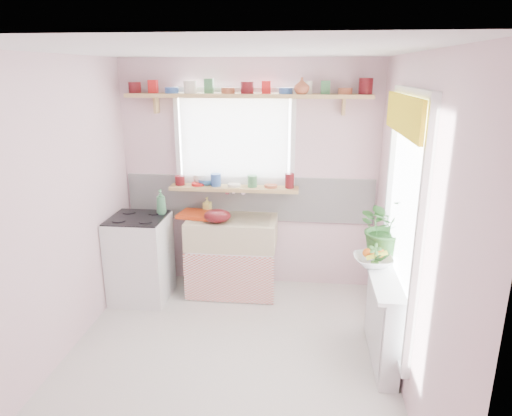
# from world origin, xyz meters

# --- Properties ---
(room) EXTENTS (3.20, 3.20, 3.20)m
(room) POSITION_xyz_m (0.66, 0.86, 1.37)
(room) COLOR silver
(room) RESTS_ON ground
(sink_unit) EXTENTS (0.95, 0.65, 1.11)m
(sink_unit) POSITION_xyz_m (-0.15, 1.29, 0.43)
(sink_unit) COLOR white
(sink_unit) RESTS_ON ground
(cooker) EXTENTS (0.58, 0.58, 0.93)m
(cooker) POSITION_xyz_m (-1.10, 1.05, 0.46)
(cooker) COLOR white
(cooker) RESTS_ON ground
(radiator_ledge) EXTENTS (0.22, 0.95, 0.78)m
(radiator_ledge) POSITION_xyz_m (1.30, 0.20, 0.40)
(radiator_ledge) COLOR white
(radiator_ledge) RESTS_ON ground
(windowsill) EXTENTS (1.40, 0.22, 0.04)m
(windowsill) POSITION_xyz_m (-0.15, 1.48, 1.14)
(windowsill) COLOR tan
(windowsill) RESTS_ON room
(pine_shelf) EXTENTS (2.52, 0.24, 0.04)m
(pine_shelf) POSITION_xyz_m (0.00, 1.47, 2.12)
(pine_shelf) COLOR tan
(pine_shelf) RESTS_ON room
(shelf_crockery) EXTENTS (2.47, 0.11, 0.12)m
(shelf_crockery) POSITION_xyz_m (-0.02, 1.47, 2.19)
(shelf_crockery) COLOR #590F14
(shelf_crockery) RESTS_ON pine_shelf
(sill_crockery) EXTENTS (1.35, 0.11, 0.12)m
(sill_crockery) POSITION_xyz_m (-0.17, 1.48, 1.22)
(sill_crockery) COLOR #590F14
(sill_crockery) RESTS_ON windowsill
(dish_tray) EXTENTS (0.45, 0.36, 0.04)m
(dish_tray) POSITION_xyz_m (-0.53, 1.34, 0.87)
(dish_tray) COLOR red
(dish_tray) RESTS_ON sink_unit
(colander) EXTENTS (0.33, 0.33, 0.13)m
(colander) POSITION_xyz_m (-0.28, 1.18, 0.91)
(colander) COLOR #540E12
(colander) RESTS_ON sink_unit
(jade_plant) EXTENTS (0.64, 0.60, 0.57)m
(jade_plant) POSITION_xyz_m (1.33, 0.60, 1.06)
(jade_plant) COLOR #285923
(jade_plant) RESTS_ON radiator_ledge
(fruit_bowl) EXTENTS (0.36, 0.36, 0.08)m
(fruit_bowl) POSITION_xyz_m (1.21, 0.40, 0.82)
(fruit_bowl) COLOR white
(fruit_bowl) RESTS_ON radiator_ledge
(herb_pot) EXTENTS (0.13, 0.10, 0.22)m
(herb_pot) POSITION_xyz_m (1.21, 0.33, 0.89)
(herb_pot) COLOR #356528
(herb_pot) RESTS_ON radiator_ledge
(soap_bottle_sink) EXTENTS (0.09, 0.09, 0.17)m
(soap_bottle_sink) POSITION_xyz_m (-0.46, 1.50, 0.94)
(soap_bottle_sink) COLOR #E7D966
(soap_bottle_sink) RESTS_ON sink_unit
(sill_cup) EXTENTS (0.13, 0.13, 0.11)m
(sill_cup) POSITION_xyz_m (-0.54, 1.54, 1.21)
(sill_cup) COLOR beige
(sill_cup) RESTS_ON windowsill
(sill_bowl) EXTENTS (0.22, 0.22, 0.06)m
(sill_bowl) POSITION_xyz_m (-0.46, 1.54, 1.19)
(sill_bowl) COLOR #346BA9
(sill_bowl) RESTS_ON windowsill
(shelf_vase) EXTENTS (0.20, 0.20, 0.16)m
(shelf_vase) POSITION_xyz_m (0.55, 1.41, 2.22)
(shelf_vase) COLOR #B35837
(shelf_vase) RESTS_ON pine_shelf
(cooker_bottle) EXTENTS (0.11, 0.11, 0.26)m
(cooker_bottle) POSITION_xyz_m (-0.88, 1.18, 1.05)
(cooker_bottle) COLOR #428558
(cooker_bottle) RESTS_ON cooker
(fruit) EXTENTS (0.20, 0.14, 0.10)m
(fruit) POSITION_xyz_m (1.22, 0.41, 0.88)
(fruit) COLOR orange
(fruit) RESTS_ON fruit_bowl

